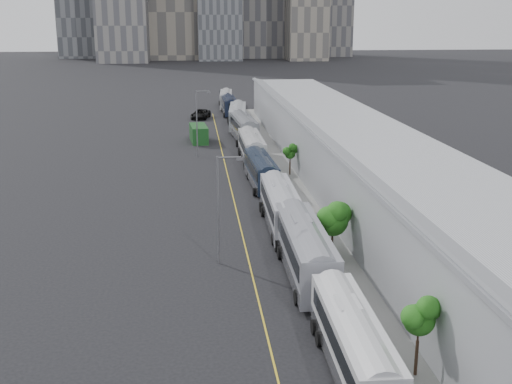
{
  "coord_description": "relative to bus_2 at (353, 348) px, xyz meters",
  "views": [
    {
      "loc": [
        -5.72,
        4.51,
        18.74
      ],
      "look_at": [
        0.09,
        62.32,
        3.0
      ],
      "focal_mm": 45.0,
      "sensor_mm": 36.0,
      "label": 1
    }
  ],
  "objects": [
    {
      "name": "sidewalk",
      "position": [
        6.38,
        19.92,
        -1.46
      ],
      "size": [
        10.0,
        170.0,
        0.12
      ],
      "primitive_type": "cube",
      "color": "gray",
      "rests_on": "ground"
    },
    {
      "name": "lane_line",
      "position": [
        -4.12,
        19.92,
        -1.51
      ],
      "size": [
        0.12,
        160.0,
        0.02
      ],
      "primitive_type": "cube",
      "color": "gold",
      "rests_on": "ground"
    },
    {
      "name": "depot",
      "position": [
        10.37,
        19.92,
        2.0
      ],
      "size": [
        12.45,
        160.4,
        7.2
      ],
      "color": "gray",
      "rests_on": "ground"
    },
    {
      "name": "bus_2",
      "position": [
        0.0,
        0.0,
        0.0
      ],
      "size": [
        2.76,
        12.34,
        3.6
      ],
      "rotation": [
        0.0,
        0.0,
        -0.01
      ],
      "color": "silver",
      "rests_on": "ground"
    },
    {
      "name": "bus_3",
      "position": [
        -0.21,
        13.9,
        0.21
      ],
      "size": [
        3.09,
        13.99,
        4.08
      ],
      "rotation": [
        0.0,
        0.0,
        -0.01
      ],
      "color": "gray",
      "rests_on": "ground"
    },
    {
      "name": "bus_4",
      "position": [
        -0.37,
        25.64,
        0.12
      ],
      "size": [
        2.95,
        13.31,
        3.88
      ],
      "rotation": [
        0.0,
        0.0,
        -0.02
      ],
      "color": "#B0B2BB",
      "rests_on": "ground"
    },
    {
      "name": "bus_5",
      "position": [
        -0.57,
        40.99,
        -0.02
      ],
      "size": [
        2.91,
        12.22,
        3.55
      ],
      "rotation": [
        0.0,
        0.0,
        0.04
      ],
      "color": "black",
      "rests_on": "ground"
    },
    {
      "name": "bus_6",
      "position": [
        -0.45,
        53.82,
        0.11
      ],
      "size": [
        2.94,
        13.21,
        3.86
      ],
      "rotation": [
        0.0,
        0.0,
        0.0
      ],
      "color": "#BBBCBE",
      "rests_on": "ground"
    },
    {
      "name": "bus_7",
      "position": [
        -0.27,
        69.58,
        0.2
      ],
      "size": [
        3.68,
        14.07,
        4.07
      ],
      "rotation": [
        0.0,
        0.0,
        0.06
      ],
      "color": "slate",
      "rests_on": "ground"
    },
    {
      "name": "bus_8",
      "position": [
        -0.27,
        82.29,
        0.21
      ],
      "size": [
        4.02,
        14.15,
        4.08
      ],
      "rotation": [
        0.0,
        0.0,
        -0.09
      ],
      "color": "#B1B5BC",
      "rests_on": "ground"
    },
    {
      "name": "bus_9",
      "position": [
        -0.81,
        98.75,
        0.02
      ],
      "size": [
        2.79,
        12.48,
        3.64
      ],
      "rotation": [
        0.0,
        0.0,
        0.01
      ],
      "color": "black",
      "rests_on": "ground"
    },
    {
      "name": "bus_10",
      "position": [
        -0.86,
        109.08,
        0.02
      ],
      "size": [
        3.31,
        12.61,
        3.65
      ],
      "rotation": [
        0.0,
        0.0,
        -0.06
      ],
      "color": "silver",
      "rests_on": "ground"
    },
    {
      "name": "tree_1",
      "position": [
        3.32,
        -0.69,
        2.06
      ],
      "size": [
        1.71,
        1.71,
        4.48
      ],
      "color": "black",
      "rests_on": "ground"
    },
    {
      "name": "tree_2",
      "position": [
        2.76,
        17.86,
        1.81
      ],
      "size": [
        2.48,
        2.48,
        4.58
      ],
      "color": "black",
      "rests_on": "ground"
    },
    {
      "name": "tree_3",
      "position": [
        3.51,
        45.6,
        1.4
      ],
      "size": [
        1.33,
        1.33,
        3.64
      ],
      "color": "black",
      "rests_on": "ground"
    },
    {
      "name": "street_lamp_near",
      "position": [
        -6.32,
        17.03,
        3.5
      ],
      "size": [
        2.04,
        0.22,
        8.66
      ],
      "color": "#59595E",
      "rests_on": "ground"
    },
    {
      "name": "street_lamp_far",
      "position": [
        -7.5,
        58.24,
        3.78
      ],
      "size": [
        2.04,
        0.22,
        9.2
      ],
      "color": "#59595E",
      "rests_on": "ground"
    },
    {
      "name": "shipping_container",
      "position": [
        -7.35,
        69.24,
        -0.22
      ],
      "size": [
        2.96,
        6.83,
        2.6
      ],
      "primitive_type": "cube",
      "rotation": [
        0.0,
        0.0,
        0.08
      ],
      "color": "#133E16",
      "rests_on": "ground"
    },
    {
      "name": "suv",
      "position": [
        -6.65,
        93.56,
        -0.63
      ],
      "size": [
        4.32,
        6.89,
        1.78
      ],
      "primitive_type": "imported",
      "rotation": [
        0.0,
        0.0,
        -0.23
      ],
      "color": "black",
      "rests_on": "ground"
    }
  ]
}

